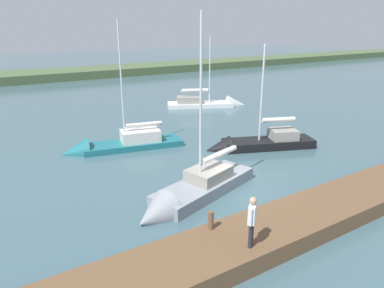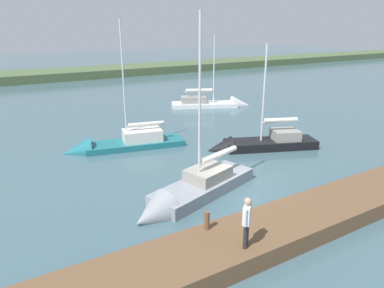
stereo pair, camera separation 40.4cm
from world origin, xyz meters
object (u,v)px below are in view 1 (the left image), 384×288
at_px(sailboat_outer_mooring, 256,146).
at_px(person_on_dock, 252,218).
at_px(sailboat_far_left, 213,105).
at_px(sailboat_inner_slip, 191,195).
at_px(sailboat_mid_channel, 115,147).
at_px(mooring_post_near, 211,220).

height_order(sailboat_outer_mooring, person_on_dock, sailboat_outer_mooring).
bearing_deg(sailboat_far_left, sailboat_inner_slip, -103.27).
bearing_deg(sailboat_mid_channel, mooring_post_near, 98.07).
xyz_separation_m(sailboat_inner_slip, sailboat_far_left, (-12.28, -15.64, -0.10)).
bearing_deg(sailboat_far_left, sailboat_mid_channel, -125.81).
bearing_deg(sailboat_far_left, sailboat_outer_mooring, -87.64).
xyz_separation_m(sailboat_mid_channel, sailboat_inner_slip, (-0.45, 8.49, 0.09)).
bearing_deg(person_on_dock, sailboat_far_left, 107.73).
xyz_separation_m(sailboat_outer_mooring, sailboat_far_left, (-4.88, -11.78, -0.02)).
bearing_deg(sailboat_outer_mooring, sailboat_far_left, -90.76).
distance_m(mooring_post_near, sailboat_mid_channel, 11.95).
relative_size(sailboat_far_left, person_on_dock, 4.41).
distance_m(sailboat_mid_channel, sailboat_inner_slip, 8.50).
xyz_separation_m(mooring_post_near, sailboat_far_left, (-13.56, -19.04, -0.89)).
bearing_deg(sailboat_far_left, person_on_dock, -97.48).
relative_size(sailboat_inner_slip, sailboat_far_left, 1.15).
xyz_separation_m(sailboat_mid_channel, person_on_dock, (0.31, 13.43, 1.57)).
height_order(mooring_post_near, sailboat_far_left, sailboat_far_left).
bearing_deg(mooring_post_near, sailboat_outer_mooring, -140.08).
distance_m(mooring_post_near, sailboat_outer_mooring, 11.35).
relative_size(sailboat_outer_mooring, sailboat_inner_slip, 0.82).
bearing_deg(sailboat_outer_mooring, mooring_post_near, 61.69).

